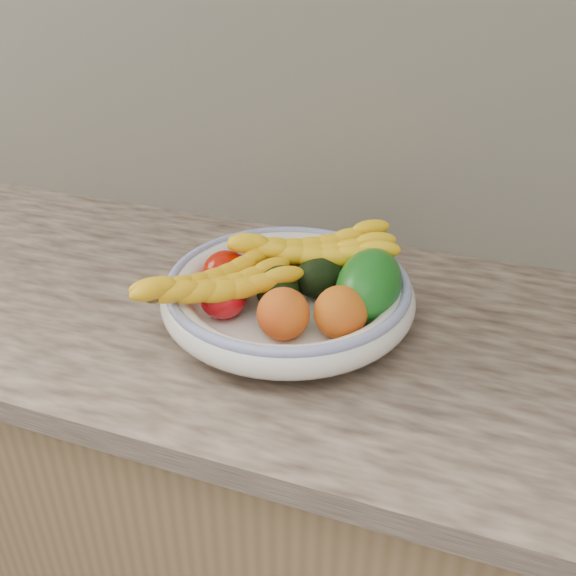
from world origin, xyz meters
The scene contains 13 objects.
kitchen_counter centered at (0.00, 1.69, 0.46)m, with size 2.44×0.66×1.40m.
fruit_bowl centered at (0.00, 1.66, 0.95)m, with size 0.39×0.39×0.08m.
clementine_back_left centered at (-0.03, 1.74, 0.95)m, with size 0.05×0.05×0.05m, color #DB4B04.
clementine_back_right centered at (0.03, 1.77, 0.95)m, with size 0.05×0.05×0.05m, color #E15B04.
tomato_left centered at (-0.11, 1.67, 0.96)m, with size 0.08×0.08×0.07m, color #9E0D01.
tomato_near_left centered at (-0.08, 1.60, 0.96)m, with size 0.07×0.07×0.06m, color red.
avocado_center centered at (-0.01, 1.65, 0.96)m, with size 0.07×0.10×0.07m, color black.
avocado_right centered at (0.04, 1.71, 0.96)m, with size 0.07×0.10×0.07m, color black.
green_mango centered at (0.12, 1.68, 0.98)m, with size 0.10×0.15×0.10m, color #105813.
peach_front centered at (0.02, 1.58, 0.97)m, with size 0.08×0.08×0.08m, color orange.
peach_right centered at (0.10, 1.61, 0.97)m, with size 0.08×0.08×0.08m, color orange.
banana_bunch_back centered at (0.02, 1.73, 0.99)m, with size 0.28×0.11×0.08m, color yellow, non-canonical shape.
banana_bunch_front centered at (-0.09, 1.59, 0.98)m, with size 0.27×0.11×0.07m, color yellow, non-canonical shape.
Camera 1 is at (0.29, 0.87, 1.46)m, focal length 40.00 mm.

